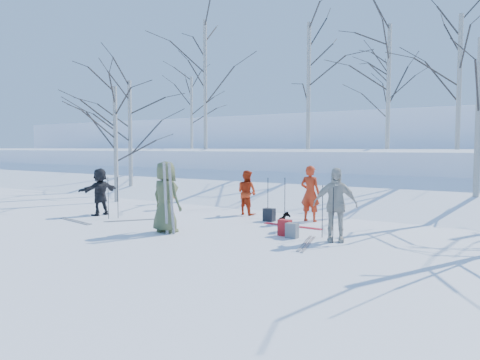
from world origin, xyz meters
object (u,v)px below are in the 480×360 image
Objects in this scene: skier_red_seated at (171,196)px; backpack_dark at (269,215)px; backpack_grey at (292,231)px; dog at (284,222)px; skier_olive_center at (166,197)px; skier_redor_behind at (247,193)px; skier_red_north at (310,193)px; skier_cream_east at (335,205)px; skier_grey_west at (100,192)px; backpack_red at (285,228)px.

skier_red_seated is 4.47m from backpack_dark.
backpack_dark reaches higher than backpack_grey.
backpack_dark is at bearing -67.13° from dog.
skier_olive_center reaches higher than skier_red_seated.
backpack_dark is (4.45, -0.37, -0.29)m from skier_red_seated.
skier_red_seated is at bearing 159.37° from backpack_grey.
backpack_grey is (0.59, -0.64, -0.07)m from dog.
skier_red_north is at bearing -172.13° from skier_redor_behind.
skier_cream_east is at bearing 158.74° from skier_redor_behind.
backpack_grey is (6.30, -2.37, -0.30)m from skier_red_seated.
dog is at bearing 94.77° from skier_red_north.
skier_olive_center is 1.20× the size of skier_grey_west.
skier_red_north reaches higher than skier_red_seated.
skier_red_seated is at bearing 159.78° from backpack_red.
backpack_red is (6.00, -2.21, -0.28)m from skier_red_seated.
skier_red_seated is (-5.50, -0.33, -0.38)m from skier_red_north.
skier_redor_behind is at bearing 138.98° from backpack_grey.
skier_red_north is 1.09× the size of skier_grey_west.
skier_grey_west is 2.56× the size of dog.
dog is at bearing 132.42° from backpack_grey.
skier_red_north is 1.15× the size of skier_redor_behind.
backpack_grey is (-1.06, -0.21, -0.71)m from skier_cream_east.
skier_redor_behind is 4.98m from skier_cream_east.
skier_redor_behind is at bearing -59.48° from dog.
dog is (2.60, 1.83, -0.70)m from skier_olive_center.
skier_red_north is 2.16m from dog.
skier_grey_west is 6.71m from dog.
skier_red_north is at bearing -117.01° from skier_olive_center.
skier_cream_east is (4.26, -2.58, 0.14)m from skier_redor_behind.
backpack_red is at bearing 157.21° from skier_cream_east.
dog reaches higher than backpack_grey.
skier_red_north reaches higher than backpack_grey.
skier_cream_east is (7.36, -2.16, 0.41)m from skier_red_seated.
dog is 1.64× the size of backpack_grey.
skier_olive_center reaches higher than backpack_grey.
skier_redor_behind is at bearing 137.91° from backpack_red.
skier_cream_east is 3.49m from backpack_dark.
skier_cream_east is at bearing 11.10° from backpack_grey.
skier_grey_west is (-4.05, 1.11, -0.16)m from skier_olive_center.
backpack_red is (6.95, 0.24, -0.59)m from skier_grey_west.
skier_olive_center is at bearing -112.80° from backpack_dark.
skier_red_seated is (-3.10, -0.41, -0.27)m from skier_redor_behind.
skier_redor_behind is at bearing -3.27° from skier_red_north.
skier_red_seated is 7.68m from skier_cream_east.
skier_olive_center is 3.98m from skier_redor_behind.
skier_redor_behind is 0.95× the size of skier_grey_west.
skier_redor_behind is 2.43× the size of dog.
backpack_red is at bearing 100.99° from dog.
dog is at bearing -140.34° from skier_olive_center.
dog is at bearing 121.13° from backpack_red.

